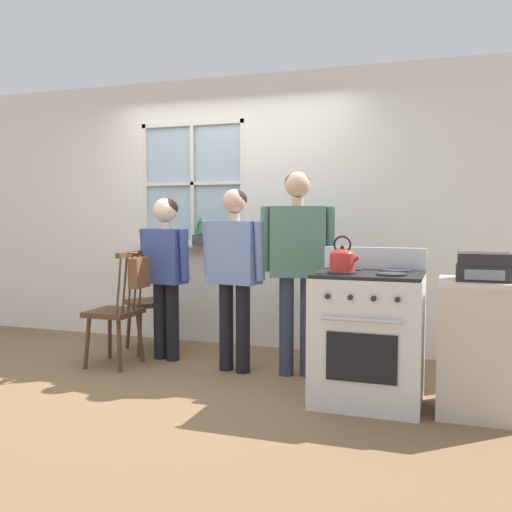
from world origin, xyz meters
TOP-DOWN VIEW (x-y plane):
  - ground_plane at (0.00, 0.00)m, footprint 16.00×16.00m
  - wall_back at (0.03, 1.40)m, footprint 6.40×0.16m
  - chair_by_window at (-0.69, 0.27)m, footprint 0.41×0.42m
  - chair_near_wall at (-0.68, 0.89)m, footprint 0.58×0.58m
  - person_elderly_left at (-0.37, 0.61)m, footprint 0.53×0.26m
  - person_teen_center at (0.36, 0.44)m, footprint 0.59×0.29m
  - person_adult_right at (0.89, 0.49)m, footprint 0.61×0.33m
  - stove at (1.54, 0.00)m, footprint 0.75×0.68m
  - kettle at (1.38, -0.13)m, footprint 0.21×0.17m
  - potted_plant at (-0.35, 1.31)m, footprint 0.16×0.16m
  - handbag at (-0.45, 0.27)m, footprint 0.19×0.22m
  - side_counter at (2.28, -0.00)m, footprint 0.55×0.50m
  - stereo at (2.28, -0.03)m, footprint 0.34×0.29m

SIDE VIEW (x-z plane):
  - ground_plane at x=0.00m, z-range 0.00..0.00m
  - side_counter at x=2.28m, z-range 0.00..0.90m
  - chair_by_window at x=-0.69m, z-range -0.04..0.97m
  - chair_near_wall at x=-0.68m, z-range -0.04..0.97m
  - stove at x=1.54m, z-range -0.07..1.01m
  - handbag at x=-0.45m, z-range 0.68..0.99m
  - person_elderly_left at x=-0.37m, z-range 0.17..1.64m
  - person_teen_center at x=0.36m, z-range 0.16..1.70m
  - stereo at x=2.28m, z-range 0.90..1.08m
  - kettle at x=1.38m, z-range 0.90..1.15m
  - person_adult_right at x=0.89m, z-range 0.19..1.86m
  - potted_plant at x=-0.35m, z-range 0.96..1.27m
  - wall_back at x=0.03m, z-range -0.02..2.68m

